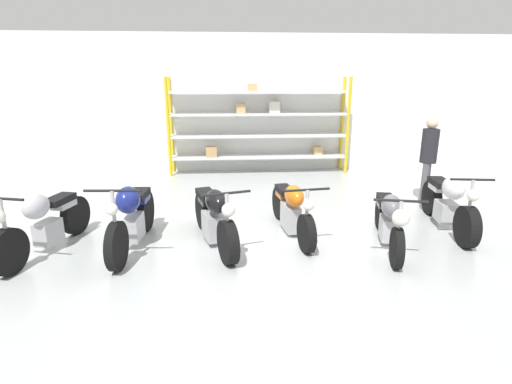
{
  "coord_description": "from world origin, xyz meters",
  "views": [
    {
      "loc": [
        -0.46,
        -5.8,
        2.49
      ],
      "look_at": [
        0.0,
        0.4,
        0.7
      ],
      "focal_mm": 28.0,
      "sensor_mm": 36.0,
      "label": 1
    }
  ],
  "objects_px": {
    "shelving_rack": "(259,125)",
    "motorcycle_orange": "(292,209)",
    "motorcycle_black": "(214,217)",
    "motorcycle_white": "(448,202)",
    "motorcycle_silver": "(44,222)",
    "motorcycle_grey": "(389,218)",
    "person_browsing": "(429,153)",
    "motorcycle_blue": "(132,216)"
  },
  "relations": [
    {
      "from": "motorcycle_silver",
      "to": "motorcycle_orange",
      "type": "relative_size",
      "value": 0.98
    },
    {
      "from": "motorcycle_white",
      "to": "motorcycle_orange",
      "type": "bearing_deg",
      "value": -81.67
    },
    {
      "from": "shelving_rack",
      "to": "motorcycle_black",
      "type": "height_order",
      "value": "shelving_rack"
    },
    {
      "from": "motorcycle_grey",
      "to": "motorcycle_orange",
      "type": "bearing_deg",
      "value": -101.31
    },
    {
      "from": "motorcycle_black",
      "to": "person_browsing",
      "type": "bearing_deg",
      "value": 96.69
    },
    {
      "from": "motorcycle_blue",
      "to": "motorcycle_grey",
      "type": "relative_size",
      "value": 1.03
    },
    {
      "from": "shelving_rack",
      "to": "person_browsing",
      "type": "height_order",
      "value": "shelving_rack"
    },
    {
      "from": "person_browsing",
      "to": "motorcycle_black",
      "type": "bearing_deg",
      "value": 60.97
    },
    {
      "from": "motorcycle_blue",
      "to": "motorcycle_black",
      "type": "height_order",
      "value": "motorcycle_blue"
    },
    {
      "from": "shelving_rack",
      "to": "person_browsing",
      "type": "xyz_separation_m",
      "value": [
        3.17,
        -3.0,
        -0.25
      ]
    },
    {
      "from": "motorcycle_silver",
      "to": "motorcycle_white",
      "type": "distance_m",
      "value": 6.4
    },
    {
      "from": "motorcycle_orange",
      "to": "motorcycle_black",
      "type": "bearing_deg",
      "value": -81.72
    },
    {
      "from": "motorcycle_white",
      "to": "motorcycle_silver",
      "type": "bearing_deg",
      "value": -77.69
    },
    {
      "from": "motorcycle_grey",
      "to": "motorcycle_silver",
      "type": "bearing_deg",
      "value": -78.85
    },
    {
      "from": "motorcycle_silver",
      "to": "motorcycle_white",
      "type": "height_order",
      "value": "motorcycle_white"
    },
    {
      "from": "motorcycle_orange",
      "to": "shelving_rack",
      "type": "bearing_deg",
      "value": 174.65
    },
    {
      "from": "motorcycle_black",
      "to": "motorcycle_orange",
      "type": "height_order",
      "value": "motorcycle_black"
    },
    {
      "from": "motorcycle_blue",
      "to": "motorcycle_orange",
      "type": "distance_m",
      "value": 2.5
    },
    {
      "from": "shelving_rack",
      "to": "motorcycle_white",
      "type": "distance_m",
      "value": 5.34
    },
    {
      "from": "motorcycle_grey",
      "to": "shelving_rack",
      "type": "bearing_deg",
      "value": -149.74
    },
    {
      "from": "motorcycle_white",
      "to": "person_browsing",
      "type": "xyz_separation_m",
      "value": [
        0.32,
        1.44,
        0.57
      ]
    },
    {
      "from": "motorcycle_grey",
      "to": "motorcycle_white",
      "type": "distance_m",
      "value": 1.43
    },
    {
      "from": "motorcycle_black",
      "to": "motorcycle_white",
      "type": "xyz_separation_m",
      "value": [
        3.92,
        0.37,
        0.03
      ]
    },
    {
      "from": "motorcycle_blue",
      "to": "motorcycle_black",
      "type": "distance_m",
      "value": 1.22
    },
    {
      "from": "motorcycle_black",
      "to": "motorcycle_orange",
      "type": "bearing_deg",
      "value": 89.54
    },
    {
      "from": "shelving_rack",
      "to": "motorcycle_grey",
      "type": "distance_m",
      "value": 5.38
    },
    {
      "from": "motorcycle_orange",
      "to": "motorcycle_grey",
      "type": "height_order",
      "value": "motorcycle_orange"
    },
    {
      "from": "motorcycle_black",
      "to": "motorcycle_silver",
      "type": "bearing_deg",
      "value": -104.18
    },
    {
      "from": "shelving_rack",
      "to": "person_browsing",
      "type": "relative_size",
      "value": 2.71
    },
    {
      "from": "motorcycle_orange",
      "to": "motorcycle_white",
      "type": "height_order",
      "value": "motorcycle_white"
    },
    {
      "from": "motorcycle_silver",
      "to": "motorcycle_grey",
      "type": "bearing_deg",
      "value": 102.29
    },
    {
      "from": "motorcycle_silver",
      "to": "motorcycle_blue",
      "type": "height_order",
      "value": "motorcycle_blue"
    },
    {
      "from": "shelving_rack",
      "to": "motorcycle_blue",
      "type": "height_order",
      "value": "shelving_rack"
    },
    {
      "from": "motorcycle_black",
      "to": "person_browsing",
      "type": "xyz_separation_m",
      "value": [
        4.24,
        1.81,
        0.59
      ]
    },
    {
      "from": "shelving_rack",
      "to": "motorcycle_orange",
      "type": "relative_size",
      "value": 2.25
    },
    {
      "from": "shelving_rack",
      "to": "motorcycle_black",
      "type": "distance_m",
      "value": 4.99
    },
    {
      "from": "motorcycle_black",
      "to": "motorcycle_grey",
      "type": "height_order",
      "value": "motorcycle_black"
    },
    {
      "from": "motorcycle_grey",
      "to": "motorcycle_black",
      "type": "bearing_deg",
      "value": -82.77
    },
    {
      "from": "motorcycle_white",
      "to": "motorcycle_blue",
      "type": "bearing_deg",
      "value": -77.37
    },
    {
      "from": "motorcycle_silver",
      "to": "motorcycle_black",
      "type": "xyz_separation_m",
      "value": [
        2.46,
        0.1,
        -0.02
      ]
    },
    {
      "from": "motorcycle_orange",
      "to": "motorcycle_white",
      "type": "relative_size",
      "value": 0.97
    },
    {
      "from": "motorcycle_silver",
      "to": "motorcycle_blue",
      "type": "xyz_separation_m",
      "value": [
        1.25,
        0.06,
        0.04
      ]
    }
  ]
}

